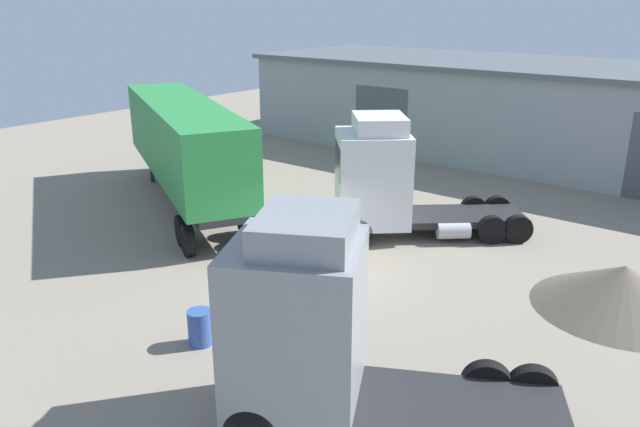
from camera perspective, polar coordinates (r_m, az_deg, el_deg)
ground_plane at (r=19.09m, az=-0.24°, el=-5.44°), size 60.00×60.00×0.00m
warehouse_building at (r=34.57m, az=19.72°, el=8.80°), size 31.66×10.05×4.85m
tractor_unit_white at (r=21.68m, az=6.09°, el=3.06°), size 6.59×6.22×4.24m
container_trailer_green at (r=25.15m, az=-12.31°, el=6.46°), size 11.97×8.07×4.14m
tractor_unit_grey at (r=11.80m, az=0.01°, el=-10.71°), size 6.73×5.16×4.35m
gravel_pile at (r=18.60m, az=25.93°, el=-6.09°), size 4.64×4.64×1.24m
oil_drum at (r=15.48m, az=-10.92°, el=-10.20°), size 0.58×0.58×0.88m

